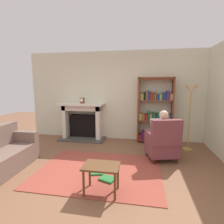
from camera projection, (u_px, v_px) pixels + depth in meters
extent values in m
plane|color=brown|center=(95.00, 178.00, 3.21)|extent=(14.00, 14.00, 0.00)
cube|color=beige|center=(116.00, 96.00, 5.49)|extent=(5.60, 0.10, 2.70)
cube|color=#994033|center=(99.00, 170.00, 3.51)|extent=(2.40, 1.80, 0.01)
cube|color=#4C4742|center=(82.00, 139.00, 5.51)|extent=(1.39, 0.64, 0.05)
cube|color=black|center=(84.00, 126.00, 5.67)|extent=(0.87, 0.20, 0.70)
cube|color=silver|center=(67.00, 121.00, 5.62)|extent=(0.12, 0.44, 1.08)
cube|color=silver|center=(99.00, 123.00, 5.44)|extent=(0.12, 0.44, 1.08)
cube|color=silver|center=(82.00, 108.00, 5.46)|extent=(1.19, 0.44, 0.16)
cube|color=silver|center=(82.00, 104.00, 5.38)|extent=(1.35, 0.56, 0.06)
cylinder|color=brown|center=(82.00, 101.00, 5.34)|extent=(0.14, 0.14, 0.17)
cylinder|color=white|center=(82.00, 100.00, 5.28)|extent=(0.10, 0.01, 0.10)
cube|color=brown|center=(138.00, 110.00, 5.23)|extent=(0.04, 0.32, 1.91)
cube|color=brown|center=(172.00, 111.00, 5.06)|extent=(0.04, 0.32, 1.91)
cube|color=brown|center=(156.00, 78.00, 5.01)|extent=(1.01, 0.32, 0.04)
cube|color=brown|center=(154.00, 140.00, 5.28)|extent=(0.97, 0.32, 0.02)
cube|color=maroon|center=(140.00, 136.00, 5.33)|extent=(0.08, 0.26, 0.16)
cube|color=#4C1E59|center=(143.00, 135.00, 5.31)|extent=(0.06, 0.26, 0.25)
cube|color=maroon|center=(145.00, 136.00, 5.30)|extent=(0.05, 0.26, 0.17)
cube|color=maroon|center=(147.00, 136.00, 5.29)|extent=(0.04, 0.26, 0.23)
cube|color=#997F4C|center=(148.00, 136.00, 5.28)|extent=(0.05, 0.26, 0.18)
cube|color=#997F4C|center=(150.00, 136.00, 5.27)|extent=(0.06, 0.26, 0.22)
cube|color=#1E592D|center=(152.00, 137.00, 5.26)|extent=(0.05, 0.26, 0.18)
cube|color=#997F4C|center=(155.00, 137.00, 5.25)|extent=(0.07, 0.26, 0.19)
cube|color=black|center=(158.00, 136.00, 5.24)|extent=(0.07, 0.26, 0.22)
cube|color=maroon|center=(160.00, 136.00, 5.22)|extent=(0.04, 0.26, 0.25)
cube|color=navy|center=(162.00, 137.00, 5.22)|extent=(0.07, 0.26, 0.19)
cube|color=#1E592D|center=(164.00, 137.00, 5.20)|extent=(0.06, 0.26, 0.22)
cube|color=brown|center=(167.00, 136.00, 5.19)|extent=(0.07, 0.26, 0.26)
cube|color=brown|center=(169.00, 137.00, 5.18)|extent=(0.05, 0.26, 0.19)
cube|color=brown|center=(154.00, 120.00, 5.19)|extent=(0.97, 0.32, 0.02)
cube|color=#997F4C|center=(140.00, 116.00, 5.24)|extent=(0.07, 0.26, 0.20)
cube|color=brown|center=(143.00, 117.00, 5.23)|extent=(0.09, 0.26, 0.18)
cube|color=maroon|center=(146.00, 117.00, 5.21)|extent=(0.08, 0.26, 0.17)
cube|color=#1E592D|center=(148.00, 116.00, 5.19)|extent=(0.04, 0.26, 0.26)
cube|color=#997F4C|center=(151.00, 117.00, 5.19)|extent=(0.06, 0.26, 0.19)
cube|color=#1E592D|center=(153.00, 116.00, 5.17)|extent=(0.08, 0.26, 0.23)
cube|color=navy|center=(156.00, 117.00, 5.16)|extent=(0.05, 0.26, 0.16)
cube|color=#1E592D|center=(158.00, 117.00, 5.15)|extent=(0.05, 0.26, 0.21)
cube|color=maroon|center=(160.00, 117.00, 5.14)|extent=(0.06, 0.26, 0.19)
cube|color=navy|center=(162.00, 117.00, 5.13)|extent=(0.04, 0.26, 0.19)
cube|color=maroon|center=(164.00, 118.00, 5.12)|extent=(0.09, 0.26, 0.16)
cube|color=#997F4C|center=(168.00, 117.00, 5.10)|extent=(0.07, 0.26, 0.18)
cube|color=navy|center=(170.00, 118.00, 5.09)|extent=(0.07, 0.26, 0.18)
cube|color=brown|center=(155.00, 100.00, 5.10)|extent=(0.97, 0.32, 0.02)
cube|color=brown|center=(140.00, 96.00, 5.15)|extent=(0.04, 0.26, 0.21)
cube|color=#997F4C|center=(142.00, 97.00, 5.14)|extent=(0.07, 0.26, 0.17)
cube|color=black|center=(145.00, 96.00, 5.13)|extent=(0.05, 0.26, 0.22)
cube|color=brown|center=(147.00, 95.00, 5.11)|extent=(0.04, 0.26, 0.25)
cube|color=navy|center=(149.00, 95.00, 5.10)|extent=(0.06, 0.26, 0.25)
cube|color=maroon|center=(151.00, 96.00, 5.09)|extent=(0.07, 0.26, 0.22)
cube|color=brown|center=(153.00, 97.00, 5.09)|extent=(0.04, 0.26, 0.17)
cube|color=brown|center=(155.00, 96.00, 5.07)|extent=(0.05, 0.26, 0.23)
cube|color=navy|center=(158.00, 97.00, 5.07)|extent=(0.08, 0.26, 0.16)
cube|color=#997F4C|center=(160.00, 97.00, 5.05)|extent=(0.05, 0.26, 0.18)
cube|color=#1E592D|center=(162.00, 97.00, 5.04)|extent=(0.04, 0.26, 0.20)
cube|color=navy|center=(164.00, 96.00, 5.03)|extent=(0.07, 0.26, 0.21)
cube|color=#4C1E59|center=(168.00, 95.00, 5.01)|extent=(0.09, 0.26, 0.26)
cube|color=#997F4C|center=(171.00, 97.00, 5.00)|extent=(0.09, 0.26, 0.19)
cube|color=brown|center=(156.00, 79.00, 5.01)|extent=(0.97, 0.32, 0.02)
cylinder|color=#331E14|center=(168.00, 152.00, 4.31)|extent=(0.05, 0.05, 0.12)
cylinder|color=#331E14|center=(147.00, 153.00, 4.26)|extent=(0.05, 0.05, 0.12)
cylinder|color=#331E14|center=(177.00, 161.00, 3.83)|extent=(0.05, 0.05, 0.12)
cylinder|color=#331E14|center=(154.00, 162.00, 3.79)|extent=(0.05, 0.05, 0.12)
cube|color=brown|center=(161.00, 148.00, 4.01)|extent=(0.78, 0.75, 0.30)
cube|color=brown|center=(167.00, 133.00, 3.71)|extent=(0.66, 0.32, 0.55)
cube|color=brown|center=(173.00, 137.00, 4.00)|extent=(0.26, 0.55, 0.22)
cube|color=brown|center=(150.00, 137.00, 3.95)|extent=(0.26, 0.55, 0.22)
cube|color=silver|center=(163.00, 131.00, 3.90)|extent=(0.36, 0.28, 0.50)
sphere|color=#D8AD8C|center=(164.00, 115.00, 3.85)|extent=(0.20, 0.20, 0.20)
cube|color=#191E3F|center=(163.00, 137.00, 4.14)|extent=(0.22, 0.42, 0.12)
cube|color=#191E3F|center=(156.00, 138.00, 4.12)|extent=(0.22, 0.42, 0.12)
cylinder|color=#191E3F|center=(159.00, 145.00, 4.36)|extent=(0.10, 0.10, 0.42)
cylinder|color=#191E3F|center=(153.00, 146.00, 4.35)|extent=(0.10, 0.10, 0.42)
cube|color=white|center=(158.00, 124.00, 4.21)|extent=(0.38, 0.20, 0.25)
cube|color=#735B50|center=(23.00, 136.00, 4.06)|extent=(0.70, 0.18, 0.24)
cube|color=brown|center=(101.00, 166.00, 2.72)|extent=(0.56, 0.39, 0.03)
cylinder|color=brown|center=(84.00, 184.00, 2.64)|extent=(0.04, 0.04, 0.44)
cylinder|color=brown|center=(115.00, 187.00, 2.56)|extent=(0.04, 0.04, 0.44)
cylinder|color=brown|center=(90.00, 174.00, 2.94)|extent=(0.04, 0.04, 0.44)
cylinder|color=brown|center=(118.00, 176.00, 2.86)|extent=(0.04, 0.04, 0.44)
cube|color=red|center=(104.00, 167.00, 3.61)|extent=(0.27, 0.25, 0.04)
cube|color=#267233|center=(97.00, 173.00, 3.38)|extent=(0.29, 0.25, 0.03)
cube|color=red|center=(93.00, 168.00, 3.56)|extent=(0.25, 0.23, 0.04)
cube|color=#267233|center=(107.00, 179.00, 3.14)|extent=(0.32, 0.28, 0.03)
cylinder|color=#B7933F|center=(187.00, 149.00, 4.65)|extent=(0.24, 0.24, 0.03)
cylinder|color=#B7933F|center=(189.00, 122.00, 4.54)|extent=(0.03, 0.03, 1.45)
cone|color=beige|center=(191.00, 89.00, 4.41)|extent=(0.32, 0.32, 0.22)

